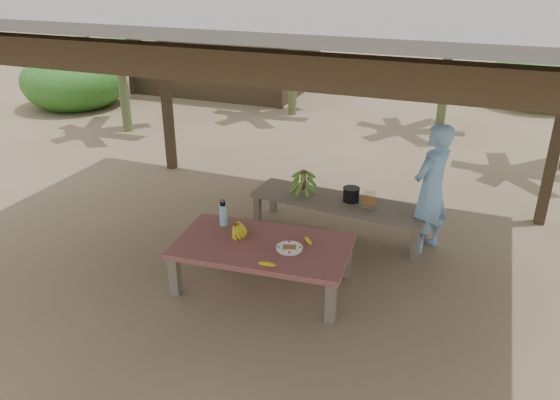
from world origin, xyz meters
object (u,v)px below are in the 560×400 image
at_px(plate, 289,248).
at_px(water_flask, 223,214).
at_px(bench, 339,204).
at_px(woman, 431,189).
at_px(work_table, 263,249).
at_px(cooking_pot, 351,195).
at_px(ripe_banana_bunch, 235,229).

distance_m(plate, water_flask, 0.92).
xyz_separation_m(bench, woman, (1.09, -0.02, 0.39)).
height_order(bench, water_flask, water_flask).
distance_m(work_table, woman, 2.10).
relative_size(plate, cooking_pot, 1.36).
bearing_deg(woman, ripe_banana_bunch, -27.09).
xyz_separation_m(work_table, ripe_banana_bunch, (-0.35, 0.07, 0.14)).
distance_m(water_flask, woman, 2.39).
height_order(work_table, water_flask, water_flask).
xyz_separation_m(bench, plate, (-0.11, -1.47, 0.12)).
xyz_separation_m(plate, water_flask, (-0.88, 0.26, 0.11)).
bearing_deg(work_table, woman, 38.71).
bearing_deg(bench, ripe_banana_bunch, -114.03).
xyz_separation_m(work_table, plate, (0.31, -0.02, 0.08)).
height_order(plate, woman, woman).
distance_m(work_table, bench, 1.51).
height_order(ripe_banana_bunch, woman, woman).
distance_m(bench, woman, 1.15).
bearing_deg(woman, plate, -12.95).
relative_size(water_flask, cooking_pot, 1.57).
xyz_separation_m(water_flask, woman, (2.07, 1.19, 0.15)).
relative_size(work_table, plate, 6.94).
height_order(bench, plate, plate).
bearing_deg(ripe_banana_bunch, water_flask, 142.23).
bearing_deg(water_flask, woman, 29.84).
relative_size(ripe_banana_bunch, water_flask, 0.80).
distance_m(bench, water_flask, 1.58).
bearing_deg(plate, ripe_banana_bunch, 172.21).
distance_m(water_flask, cooking_pot, 1.69).
xyz_separation_m(plate, cooking_pot, (0.25, 1.51, 0.02)).
bearing_deg(water_flask, work_table, -22.76).
bearing_deg(bench, cooking_pot, 18.86).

